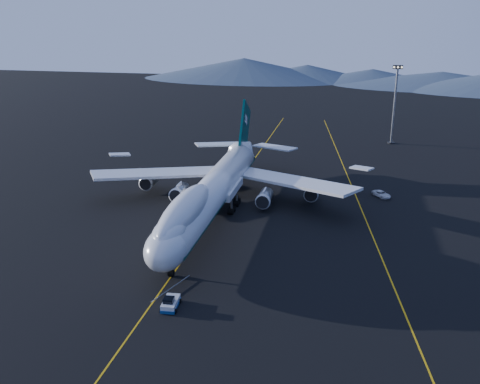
% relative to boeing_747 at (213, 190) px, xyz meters
% --- Properties ---
extents(ground, '(500.00, 500.00, 0.00)m').
position_rel_boeing_747_xyz_m(ground, '(-0.00, -0.03, -5.81)').
color(ground, black).
rests_on(ground, ground).
extents(taxiway_line_main, '(0.25, 220.00, 0.01)m').
position_rel_boeing_747_xyz_m(taxiway_line_main, '(-0.00, -0.03, -5.80)').
color(taxiway_line_main, '#D49D0C').
rests_on(taxiway_line_main, ground).
extents(taxiway_line_side, '(28.08, 198.09, 0.01)m').
position_rel_boeing_747_xyz_m(taxiway_line_side, '(30.00, 9.97, -5.80)').
color(taxiway_line_side, '#D49D0C').
rests_on(taxiway_line_side, ground).
extents(boeing_747, '(59.62, 72.43, 19.37)m').
position_rel_boeing_747_xyz_m(boeing_747, '(0.00, 0.00, 0.00)').
color(boeing_747, silver).
rests_on(boeing_747, ground).
extents(pushback_tug, '(2.64, 4.28, 1.80)m').
position_rel_boeing_747_xyz_m(pushback_tug, '(3.00, -35.52, -5.25)').
color(pushback_tug, silver).
rests_on(pushback_tug, ground).
extents(service_van, '(4.73, 5.22, 1.35)m').
position_rel_boeing_747_xyz_m(service_van, '(34.34, 20.11, -5.14)').
color(service_van, silver).
rests_on(service_van, ground).
extents(floodlight_mast, '(3.03, 2.27, 24.52)m').
position_rel_boeing_747_xyz_m(floodlight_mast, '(39.33, 74.40, 6.61)').
color(floodlight_mast, black).
rests_on(floodlight_mast, ground).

